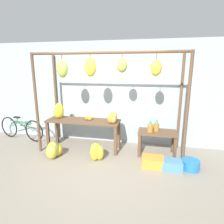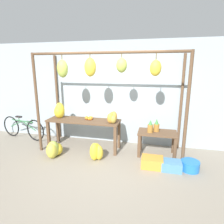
% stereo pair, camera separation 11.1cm
% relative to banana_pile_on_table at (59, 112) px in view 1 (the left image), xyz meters
% --- Properties ---
extents(ground_plane, '(20.00, 20.00, 0.00)m').
position_rel_banana_pile_on_table_xyz_m(ground_plane, '(1.39, -0.93, -0.96)').
color(ground_plane, gray).
extents(shop_wall_back, '(8.00, 0.08, 2.80)m').
position_rel_banana_pile_on_table_xyz_m(shop_wall_back, '(1.39, 0.64, 0.44)').
color(shop_wall_back, '#99A8B2').
rests_on(shop_wall_back, ground_plane).
extents(stall_awning, '(3.56, 1.13, 2.44)m').
position_rel_banana_pile_on_table_xyz_m(stall_awning, '(1.33, -0.26, 0.86)').
color(stall_awning, brown).
rests_on(stall_awning, ground_plane).
extents(display_table_main, '(1.90, 0.58, 0.78)m').
position_rel_banana_pile_on_table_xyz_m(display_table_main, '(0.69, -0.04, -0.30)').
color(display_table_main, brown).
rests_on(display_table_main, ground_plane).
extents(display_table_side, '(0.92, 0.53, 0.60)m').
position_rel_banana_pile_on_table_xyz_m(display_table_side, '(2.57, -0.02, -0.50)').
color(display_table_side, brown).
rests_on(display_table_side, ground_plane).
extents(banana_pile_on_table, '(0.37, 0.37, 0.42)m').
position_rel_banana_pile_on_table_xyz_m(banana_pile_on_table, '(0.00, 0.00, 0.00)').
color(banana_pile_on_table, yellow).
rests_on(banana_pile_on_table, display_table_main).
extents(orange_pile, '(0.22, 0.16, 0.09)m').
position_rel_banana_pile_on_table_xyz_m(orange_pile, '(0.82, 0.01, -0.14)').
color(orange_pile, orange).
rests_on(orange_pile, display_table_main).
extents(pineapple_cluster, '(0.28, 0.25, 0.31)m').
position_rel_banana_pile_on_table_xyz_m(pineapple_cluster, '(2.47, -0.03, -0.24)').
color(pineapple_cluster, '#A3702D').
rests_on(pineapple_cluster, display_table_side).
extents(banana_pile_ground_left, '(0.39, 0.52, 0.40)m').
position_rel_banana_pile_on_table_xyz_m(banana_pile_ground_left, '(0.15, -0.68, -0.79)').
color(banana_pile_ground_left, '#9EB247').
rests_on(banana_pile_ground_left, ground_plane).
extents(banana_pile_ground_right, '(0.38, 0.37, 0.42)m').
position_rel_banana_pile_on_table_xyz_m(banana_pile_ground_right, '(1.21, -0.58, -0.77)').
color(banana_pile_ground_right, gold).
rests_on(banana_pile_ground_right, ground_plane).
extents(fruit_crate_white, '(0.46, 0.34, 0.22)m').
position_rel_banana_pile_on_table_xyz_m(fruit_crate_white, '(2.49, -0.64, -0.85)').
color(fruit_crate_white, orange).
rests_on(fruit_crate_white, ground_plane).
extents(blue_bucket, '(0.38, 0.38, 0.20)m').
position_rel_banana_pile_on_table_xyz_m(blue_bucket, '(3.27, -0.58, -0.86)').
color(blue_bucket, blue).
rests_on(blue_bucket, ground_plane).
extents(parked_bicycle, '(1.61, 0.33, 0.69)m').
position_rel_banana_pile_on_table_xyz_m(parked_bicycle, '(-1.36, 0.19, -0.63)').
color(parked_bicycle, black).
rests_on(parked_bicycle, ground_plane).
extents(papaya_pile, '(0.28, 0.30, 0.28)m').
position_rel_banana_pile_on_table_xyz_m(papaya_pile, '(1.49, -0.12, -0.06)').
color(papaya_pile, gold).
rests_on(papaya_pile, display_table_main).
extents(fruit_crate_purple, '(0.41, 0.31, 0.20)m').
position_rel_banana_pile_on_table_xyz_m(fruit_crate_purple, '(2.88, -0.67, -0.86)').
color(fruit_crate_purple, '#4C84B2').
rests_on(fruit_crate_purple, ground_plane).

